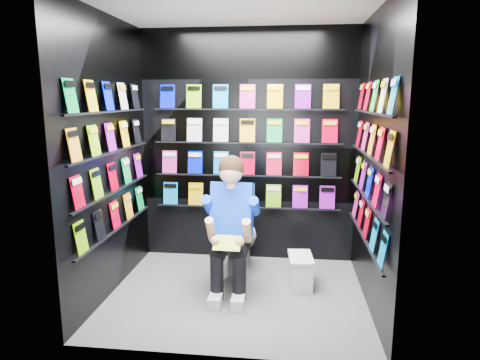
# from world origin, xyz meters

# --- Properties ---
(floor) EXTENTS (2.40, 2.40, 0.00)m
(floor) POSITION_xyz_m (0.00, 0.00, 0.00)
(floor) COLOR #61615E
(floor) RESTS_ON ground
(ceiling) EXTENTS (2.40, 2.40, 0.00)m
(ceiling) POSITION_xyz_m (0.00, 0.00, 2.60)
(ceiling) COLOR white
(ceiling) RESTS_ON floor
(wall_back) EXTENTS (2.40, 0.04, 2.60)m
(wall_back) POSITION_xyz_m (0.00, 1.00, 1.30)
(wall_back) COLOR black
(wall_back) RESTS_ON floor
(wall_front) EXTENTS (2.40, 0.04, 2.60)m
(wall_front) POSITION_xyz_m (0.00, -1.00, 1.30)
(wall_front) COLOR black
(wall_front) RESTS_ON floor
(wall_left) EXTENTS (0.04, 2.00, 2.60)m
(wall_left) POSITION_xyz_m (-1.20, 0.00, 1.30)
(wall_left) COLOR black
(wall_left) RESTS_ON floor
(wall_right) EXTENTS (0.04, 2.00, 2.60)m
(wall_right) POSITION_xyz_m (1.20, 0.00, 1.30)
(wall_right) COLOR black
(wall_right) RESTS_ON floor
(comics_back) EXTENTS (2.10, 0.06, 1.37)m
(comics_back) POSITION_xyz_m (0.00, 0.97, 1.31)
(comics_back) COLOR #C20025
(comics_back) RESTS_ON wall_back
(comics_left) EXTENTS (0.06, 1.70, 1.37)m
(comics_left) POSITION_xyz_m (-1.17, 0.00, 1.31)
(comics_left) COLOR #C20025
(comics_left) RESTS_ON wall_left
(comics_right) EXTENTS (0.06, 1.70, 1.37)m
(comics_right) POSITION_xyz_m (1.17, 0.00, 1.31)
(comics_right) COLOR #C20025
(comics_right) RESTS_ON wall_right
(toilet) EXTENTS (0.45, 0.77, 0.73)m
(toilet) POSITION_xyz_m (-0.06, 0.53, 0.37)
(toilet) COLOR white
(toilet) RESTS_ON floor
(longbox) EXTENTS (0.24, 0.39, 0.28)m
(longbox) POSITION_xyz_m (0.60, 0.27, 0.14)
(longbox) COLOR silver
(longbox) RESTS_ON floor
(longbox_lid) EXTENTS (0.26, 0.42, 0.03)m
(longbox_lid) POSITION_xyz_m (0.60, 0.27, 0.30)
(longbox_lid) COLOR silver
(longbox_lid) RESTS_ON longbox
(reader) EXTENTS (0.57, 0.81, 1.45)m
(reader) POSITION_xyz_m (-0.06, 0.15, 0.78)
(reader) COLOR #0338F2
(reader) RESTS_ON toilet
(held_comic) EXTENTS (0.25, 0.15, 0.10)m
(held_comic) POSITION_xyz_m (-0.06, -0.20, 0.58)
(held_comic) COLOR green
(held_comic) RESTS_ON reader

